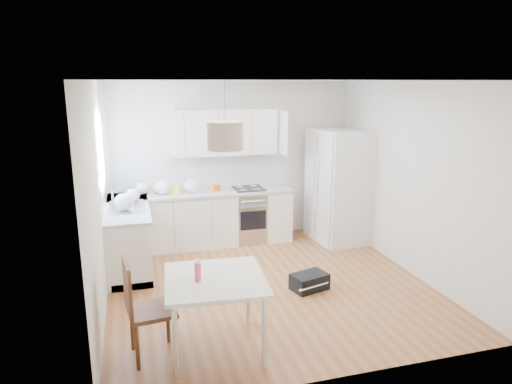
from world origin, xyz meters
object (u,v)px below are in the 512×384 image
(refrigerator, at_px, (340,186))
(dining_table, at_px, (215,286))
(dining_chair, at_px, (152,308))
(gym_bag, at_px, (309,282))

(refrigerator, relative_size, dining_table, 1.81)
(dining_table, height_order, dining_chair, dining_chair)
(refrigerator, distance_m, dining_table, 3.82)
(dining_table, relative_size, dining_chair, 1.03)
(refrigerator, height_order, gym_bag, refrigerator)
(refrigerator, xyz_separation_m, dining_chair, (-3.30, -2.68, -0.44))
(dining_table, bearing_deg, dining_chair, -178.86)
(gym_bag, bearing_deg, dining_table, -160.68)
(dining_table, xyz_separation_m, dining_chair, (-0.63, 0.04, -0.18))
(dining_table, height_order, gym_bag, dining_table)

